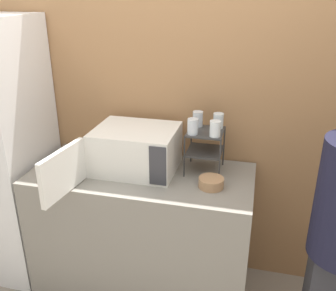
% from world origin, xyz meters
% --- Properties ---
extents(wall_back, '(8.00, 0.06, 2.60)m').
position_xyz_m(wall_back, '(0.00, 0.72, 1.30)').
color(wall_back, '#9E7047').
rests_on(wall_back, ground_plane).
extents(counter, '(1.49, 0.68, 0.93)m').
position_xyz_m(counter, '(0.00, 0.34, 0.47)').
color(counter, gray).
rests_on(counter, ground_plane).
extents(microwave, '(0.62, 0.86, 0.29)m').
position_xyz_m(microwave, '(-0.06, 0.38, 1.08)').
color(microwave, silver).
rests_on(microwave, counter).
extents(dish_rack, '(0.24, 0.25, 0.29)m').
position_xyz_m(dish_rack, '(0.40, 0.48, 1.14)').
color(dish_rack, '#333333').
rests_on(dish_rack, counter).
extents(glass_front_left, '(0.07, 0.07, 0.10)m').
position_xyz_m(glass_front_left, '(0.33, 0.40, 1.27)').
color(glass_front_left, silver).
rests_on(glass_front_left, dish_rack).
extents(glass_back_right, '(0.07, 0.07, 0.10)m').
position_xyz_m(glass_back_right, '(0.47, 0.55, 1.27)').
color(glass_back_right, silver).
rests_on(glass_back_right, dish_rack).
extents(glass_front_right, '(0.07, 0.07, 0.10)m').
position_xyz_m(glass_front_right, '(0.47, 0.40, 1.27)').
color(glass_front_right, silver).
rests_on(glass_front_right, dish_rack).
extents(glass_back_left, '(0.07, 0.07, 0.10)m').
position_xyz_m(glass_back_left, '(0.33, 0.56, 1.27)').
color(glass_back_left, silver).
rests_on(glass_back_left, dish_rack).
extents(bowl, '(0.16, 0.16, 0.06)m').
position_xyz_m(bowl, '(0.48, 0.26, 0.96)').
color(bowl, '#AD7F56').
rests_on(bowl, counter).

